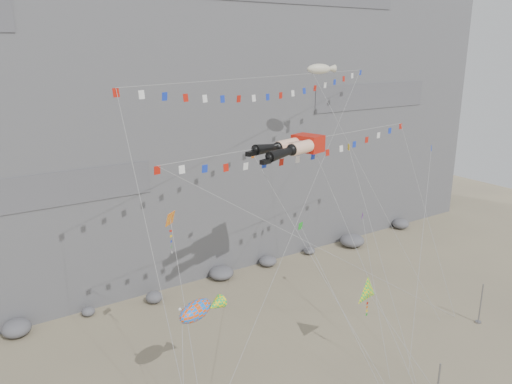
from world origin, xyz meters
TOP-DOWN VIEW (x-y plane):
  - ground at (0.00, 0.00)m, footprint 120.00×120.00m
  - cliff at (0.00, 32.00)m, footprint 80.00×28.00m
  - talus_boulders at (0.00, 17.00)m, footprint 60.00×3.00m
  - anchor_pole_right at (14.73, -3.43)m, footprint 0.12×0.12m
  - legs_kite at (-0.14, 4.89)m, footprint 7.77×14.34m
  - flag_banner_upper at (1.56, 9.83)m, footprint 31.11×18.97m
  - flag_banner_lower at (1.61, 5.41)m, footprint 27.33×9.35m
  - harlequin_kite at (-11.05, 4.00)m, footprint 2.67×8.91m
  - fish_windsock at (-10.89, 0.99)m, footprint 5.93×7.20m
  - delta_kite at (2.01, -1.95)m, footprint 2.67×6.64m
  - blimp_windsock at (8.17, 11.78)m, footprint 5.84×14.36m
  - small_kite_a at (-1.87, 7.50)m, footprint 2.79×15.29m
  - small_kite_b at (6.58, 3.47)m, footprint 5.23×8.83m
  - small_kite_c at (-1.89, 1.35)m, footprint 2.08×9.11m
  - small_kite_d at (7.07, 6.03)m, footprint 4.49×12.87m
  - small_kite_e at (12.80, 1.85)m, footprint 10.03×7.63m

SIDE VIEW (x-z plane):
  - ground at x=0.00m, z-range 0.00..0.00m
  - talus_boulders at x=0.00m, z-range 0.00..1.20m
  - anchor_pole_right at x=14.73m, z-range 0.00..3.79m
  - delta_kite at x=2.01m, z-range 1.68..10.31m
  - fish_windsock at x=-10.89m, z-range 2.12..12.01m
  - small_kite_b at x=6.58m, z-range 2.65..16.08m
  - small_kite_c at x=-1.89m, z-range 3.88..17.84m
  - harlequin_kite at x=-11.05m, z-range 5.12..19.99m
  - small_kite_e at x=12.80m, z-range 5.25..24.37m
  - small_kite_d at x=7.07m, z-range 4.99..24.82m
  - small_kite_a at x=-1.87m, z-range 4.33..25.54m
  - legs_kite at x=-0.14m, z-range 5.84..26.52m
  - flag_banner_lower at x=1.61m, z-range 5.62..27.31m
  - flag_banner_upper at x=1.56m, z-range 6.69..35.86m
  - blimp_windsock at x=8.17m, z-range 8.78..34.49m
  - cliff at x=0.00m, z-range 0.00..50.00m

